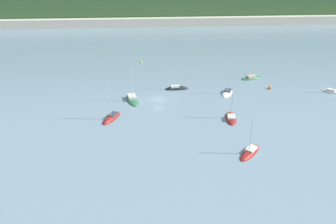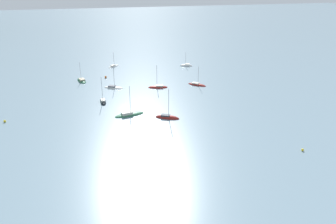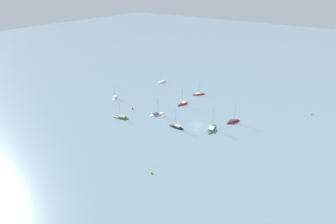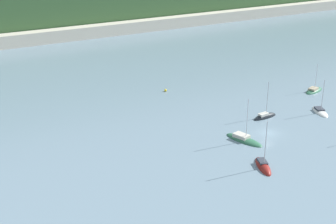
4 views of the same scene
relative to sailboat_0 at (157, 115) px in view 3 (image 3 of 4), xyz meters
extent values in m
plane|color=slate|center=(-19.05, -2.71, -0.08)|extent=(600.00, 600.00, 0.00)
ellipsoid|color=white|center=(-0.02, -0.05, -0.08)|extent=(5.45, 7.70, 1.21)
cube|color=#333842|center=(0.23, 0.48, 0.51)|extent=(2.72, 3.14, 0.51)
cylinder|color=#B2B2B7|center=(-0.18, -0.38, 4.13)|extent=(0.14, 0.14, 7.76)
ellipsoid|color=maroon|center=(-30.46, -13.60, -0.08)|extent=(4.88, 7.33, 1.88)
cube|color=#333842|center=(-30.21, -13.08, 0.70)|extent=(2.38, 2.93, 0.53)
cylinder|color=#B2B2B7|center=(-30.61, -13.92, 4.73)|extent=(0.14, 0.14, 8.60)
ellipsoid|color=maroon|center=(-3.68, -30.99, -0.08)|extent=(6.34, 6.78, 1.43)
cube|color=beige|center=(-3.30, -30.56, 0.56)|extent=(2.81, 2.91, 0.49)
cylinder|color=#B2B2B7|center=(-3.92, -31.26, 3.73)|extent=(0.14, 0.14, 6.84)
ellipsoid|color=#2D6647|center=(10.92, 11.63, -0.08)|extent=(7.97, 4.65, 1.53)
cube|color=tan|center=(10.35, 11.46, 0.68)|extent=(3.12, 2.54, 0.67)
cylinder|color=silver|center=(11.29, 11.74, 3.84)|extent=(0.14, 0.14, 6.99)
ellipsoid|color=#2D6647|center=(-25.84, -2.91, -0.08)|extent=(4.57, 9.32, 1.36)
cube|color=beige|center=(-25.99, -2.21, 0.69)|extent=(2.59, 3.55, 0.80)
cylinder|color=silver|center=(-25.75, -3.34, 4.68)|extent=(0.14, 0.14, 8.78)
ellipsoid|color=maroon|center=(-3.26, -16.04, -0.08)|extent=(3.71, 7.48, 1.57)
cube|color=beige|center=(-3.36, -16.60, 0.64)|extent=(2.16, 2.84, 0.58)
cylinder|color=#B2B2B7|center=(-3.19, -15.69, 4.38)|extent=(0.14, 0.14, 8.06)
ellipsoid|color=white|center=(29.13, -2.10, -0.08)|extent=(5.38, 5.83, 1.15)
cube|color=beige|center=(28.81, -1.73, 0.51)|extent=(2.42, 2.52, 0.55)
cylinder|color=#B2B2B7|center=(29.33, -2.33, 3.27)|extent=(0.14, 0.14, 6.08)
ellipsoid|color=black|center=(-13.44, 4.32, -0.08)|extent=(6.82, 2.12, 1.91)
cube|color=silver|center=(-13.98, 4.30, 0.76)|extent=(2.48, 1.38, 0.64)
cylinder|color=#B2B2B7|center=(-13.11, 4.34, 4.43)|extent=(0.14, 0.14, 7.97)
ellipsoid|color=white|center=(22.99, -34.14, -0.08)|extent=(3.48, 6.12, 1.78)
cube|color=silver|center=(22.87, -34.59, 0.66)|extent=(1.94, 2.38, 0.51)
cylinder|color=silver|center=(23.07, -33.86, 3.34)|extent=(0.14, 0.14, 5.87)
sphere|color=yellow|center=(-23.09, 32.33, 0.26)|extent=(0.69, 0.69, 0.69)
sphere|color=orange|center=(12.85, 2.25, 0.35)|extent=(0.86, 0.86, 0.86)
sphere|color=yellow|center=(-56.06, -41.18, 0.22)|extent=(0.61, 0.61, 0.61)
camera|label=1|loc=(-23.60, -82.06, 32.26)|focal=35.00mm
camera|label=2|loc=(-115.68, 5.29, 39.86)|focal=35.00mm
camera|label=3|loc=(-65.07, 81.47, 54.23)|focal=28.00mm
camera|label=4|loc=(-84.91, -68.68, 39.81)|focal=50.00mm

